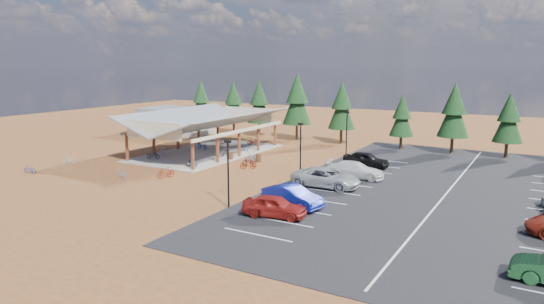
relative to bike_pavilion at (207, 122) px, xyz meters
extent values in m
plane|color=brown|center=(10.00, -7.00, -3.82)|extent=(140.00, 140.00, 0.00)
cube|color=black|center=(28.50, -4.00, -3.80)|extent=(27.00, 44.00, 0.04)
cube|color=gray|center=(0.00, 0.00, -3.77)|extent=(10.60, 18.60, 0.10)
cube|color=brown|center=(-4.60, -8.40, -2.22)|extent=(0.25, 0.25, 3.00)
cube|color=brown|center=(-4.60, -4.20, -2.22)|extent=(0.25, 0.25, 3.00)
cube|color=brown|center=(-4.60, 0.00, -2.22)|extent=(0.25, 0.25, 3.00)
cube|color=brown|center=(-4.60, 4.20, -2.22)|extent=(0.25, 0.25, 3.00)
cube|color=brown|center=(-4.60, 8.40, -2.22)|extent=(0.25, 0.25, 3.00)
cube|color=brown|center=(4.60, -8.40, -2.22)|extent=(0.25, 0.25, 3.00)
cube|color=brown|center=(4.60, -4.20, -2.22)|extent=(0.25, 0.25, 3.00)
cube|color=brown|center=(4.60, 0.00, -2.22)|extent=(0.25, 0.25, 3.00)
cube|color=brown|center=(4.60, 4.20, -2.22)|extent=(0.25, 0.25, 3.00)
cube|color=brown|center=(4.60, 8.40, -2.22)|extent=(0.25, 0.25, 3.00)
cube|color=beige|center=(-5.00, 0.00, -0.72)|extent=(0.22, 18.00, 0.35)
cube|color=beige|center=(5.00, 0.00, -0.72)|extent=(0.22, 18.00, 0.35)
cube|color=slate|center=(-2.90, 0.00, 0.18)|extent=(5.85, 19.40, 2.13)
cube|color=slate|center=(2.90, 0.00, 0.18)|extent=(5.85, 19.40, 2.13)
cube|color=beige|center=(0.00, -9.00, 0.08)|extent=(7.50, 0.15, 1.80)
cube|color=beige|center=(0.00, 9.00, 0.08)|extent=(7.50, 0.15, 1.80)
cube|color=#ADA593|center=(-14.00, 11.00, -2.22)|extent=(10.00, 6.00, 3.20)
cube|color=slate|center=(-14.00, 11.00, -0.27)|extent=(11.00, 7.00, 0.70)
cylinder|color=black|center=(15.00, -17.00, -1.32)|extent=(0.14, 0.14, 5.00)
cube|color=black|center=(15.00, -17.00, 1.23)|extent=(0.50, 0.25, 0.18)
cylinder|color=black|center=(15.00, -5.00, -1.32)|extent=(0.14, 0.14, 5.00)
cube|color=black|center=(15.00, -5.00, 1.23)|extent=(0.50, 0.25, 0.18)
cylinder|color=black|center=(15.00, 7.00, -1.32)|extent=(0.14, 0.14, 5.00)
cube|color=black|center=(15.00, 7.00, 1.23)|extent=(0.50, 0.25, 0.18)
cylinder|color=#482D19|center=(4.78, -2.03, -3.37)|extent=(0.60, 0.60, 0.90)
cylinder|color=#482D19|center=(8.07, -1.38, -3.37)|extent=(0.60, 0.60, 0.90)
cylinder|color=#382314|center=(-13.26, 15.88, -2.86)|extent=(0.36, 0.36, 1.93)
cone|color=#143313|center=(-13.26, 15.88, 0.41)|extent=(3.39, 3.39, 4.62)
cone|color=#143313|center=(-13.26, 15.88, 2.34)|extent=(2.62, 2.62, 3.47)
cylinder|color=#382314|center=(-6.64, 15.32, -2.86)|extent=(0.36, 0.36, 1.94)
cone|color=#143313|center=(-6.64, 15.32, 0.44)|extent=(3.41, 3.41, 4.65)
cone|color=#143313|center=(-6.64, 15.32, 2.37)|extent=(2.63, 2.63, 3.49)
cylinder|color=#382314|center=(-1.97, 15.17, -2.82)|extent=(0.36, 0.36, 2.01)
cone|color=#143313|center=(-1.97, 15.17, 0.59)|extent=(3.53, 3.53, 4.82)
cone|color=#143313|center=(-1.97, 15.17, 2.60)|extent=(2.73, 2.73, 3.61)
cylinder|color=#382314|center=(4.72, 14.36, -2.69)|extent=(0.36, 0.36, 2.28)
cone|color=#143313|center=(4.72, 14.36, 1.19)|extent=(4.01, 4.01, 5.47)
cone|color=#143313|center=(4.72, 14.36, 3.46)|extent=(3.10, 3.10, 4.10)
cylinder|color=#382314|center=(11.26, 14.66, -2.81)|extent=(0.36, 0.36, 2.03)
cone|color=#143313|center=(11.26, 14.66, 0.65)|extent=(3.58, 3.58, 4.88)
cone|color=#143313|center=(11.26, 14.66, 2.69)|extent=(2.77, 2.77, 3.66)
cylinder|color=#382314|center=(19.38, 14.45, -2.98)|extent=(0.36, 0.36, 1.69)
cone|color=#143313|center=(19.38, 14.45, -0.10)|extent=(2.98, 2.98, 4.06)
cone|color=#143313|center=(19.38, 14.45, 1.59)|extent=(2.30, 2.30, 3.05)
cylinder|color=#382314|center=(25.51, 14.43, -2.79)|extent=(0.36, 0.36, 2.06)
cone|color=#143313|center=(25.51, 14.43, 0.72)|extent=(3.63, 3.63, 4.95)
cone|color=#143313|center=(25.51, 14.43, 2.78)|extent=(2.81, 2.81, 3.71)
cylinder|color=#382314|center=(31.39, 14.70, -2.91)|extent=(0.36, 0.36, 1.84)
cone|color=#143313|center=(31.39, 14.70, 0.22)|extent=(3.23, 3.23, 4.41)
cone|color=#143313|center=(31.39, 14.70, 2.05)|extent=(2.50, 2.50, 3.31)
imported|color=black|center=(-2.81, -6.26, -3.31)|extent=(1.67, 0.95, 0.83)
imported|color=#94959C|center=(-3.35, -3.97, -3.20)|extent=(1.80, 1.01, 1.04)
imported|color=navy|center=(-1.66, 1.13, -3.24)|extent=(1.97, 1.14, 0.98)
imported|color=maroon|center=(-0.88, 4.68, -3.27)|extent=(1.56, 0.84, 0.90)
imported|color=black|center=(3.53, -7.28, -3.28)|extent=(1.75, 0.87, 0.88)
imported|color=gray|center=(3.00, -0.39, -3.27)|extent=(1.57, 0.74, 0.91)
imported|color=navy|center=(3.11, 2.88, -3.30)|extent=(1.62, 0.60, 0.84)
imported|color=maroon|center=(2.16, 6.97, -3.19)|extent=(1.81, 0.62, 1.07)
imported|color=#9799A0|center=(-9.09, -12.39, -3.37)|extent=(1.53, 1.10, 0.91)
imported|color=#172F96|center=(-8.59, -17.35, -3.41)|extent=(1.62, 0.72, 0.82)
imported|color=maroon|center=(4.40, -12.19, -3.29)|extent=(1.06, 1.84, 1.06)
imported|color=gray|center=(0.75, -14.19, -3.33)|extent=(1.71, 0.81, 0.99)
imported|color=navy|center=(7.41, -1.60, -3.32)|extent=(0.93, 1.99, 1.01)
imported|color=maroon|center=(9.02, -4.96, -3.30)|extent=(1.60, 1.54, 1.04)
imported|color=black|center=(8.40, -3.79, -3.35)|extent=(1.80, 0.65, 0.94)
imported|color=maroon|center=(19.15, -17.29, -3.01)|extent=(4.81, 2.59, 1.56)
imported|color=navy|center=(19.07, -14.49, -2.97)|extent=(5.16, 2.67, 1.62)
imported|color=#A1A5A9|center=(18.92, -7.83, -2.95)|extent=(6.10, 2.98, 1.67)
imported|color=silver|center=(19.97, -3.44, -3.00)|extent=(5.67, 2.99, 1.57)
imported|color=black|center=(19.23, 1.74, -2.98)|extent=(4.74, 1.95, 1.61)
camera|label=1|loc=(35.35, -45.80, 6.95)|focal=32.00mm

